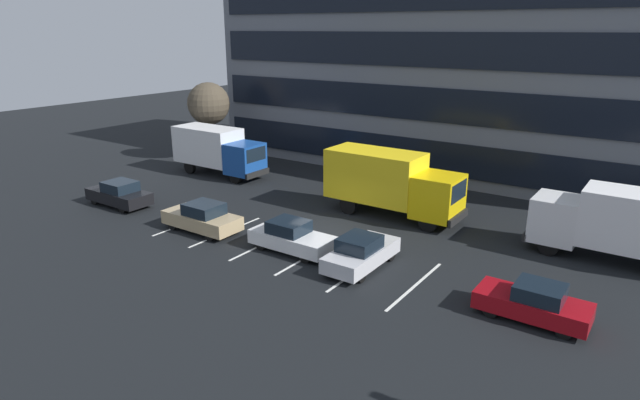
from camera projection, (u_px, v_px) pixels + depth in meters
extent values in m
plane|color=black|center=(321.00, 231.00, 29.23)|extent=(120.00, 120.00, 0.00)
cube|color=slate|center=(455.00, 74.00, 41.11)|extent=(36.80, 11.62, 14.40)
cube|color=black|center=(418.00, 155.00, 38.11)|extent=(35.33, 0.16, 2.30)
cube|color=black|center=(421.00, 104.00, 37.01)|extent=(35.33, 0.16, 2.30)
cube|color=black|center=(424.00, 50.00, 35.92)|extent=(35.33, 0.16, 2.30)
cube|color=silver|center=(191.00, 222.00, 30.67)|extent=(0.14, 5.40, 0.01)
cube|color=silver|center=(226.00, 232.00, 29.15)|extent=(0.14, 5.40, 0.01)
cube|color=silver|center=(266.00, 243.00, 27.63)|extent=(0.14, 5.40, 0.01)
cube|color=silver|center=(310.00, 256.00, 26.11)|extent=(0.14, 5.40, 0.01)
cube|color=silver|center=(359.00, 270.00, 24.59)|extent=(0.14, 5.40, 0.01)
cube|color=silver|center=(415.00, 285.00, 23.07)|extent=(0.14, 5.40, 0.01)
cube|color=yellow|center=(438.00, 196.00, 29.61)|extent=(2.36, 2.57, 2.36)
cube|color=black|center=(459.00, 191.00, 28.84)|extent=(0.06, 2.16, 1.04)
cube|color=yellow|center=(375.00, 175.00, 31.58)|extent=(5.57, 2.68, 2.89)
cube|color=black|center=(458.00, 218.00, 29.25)|extent=(0.21, 2.57, 0.43)
cylinder|color=black|center=(444.00, 211.00, 30.83)|extent=(1.07, 0.32, 1.07)
cylinder|color=black|center=(428.00, 222.00, 29.10)|extent=(1.07, 0.32, 1.07)
cylinder|color=black|center=(367.00, 196.00, 33.59)|extent=(1.07, 0.32, 1.07)
cylinder|color=black|center=(349.00, 205.00, 31.86)|extent=(1.07, 0.32, 1.07)
cube|color=white|center=(556.00, 218.00, 26.53)|extent=(2.19, 2.38, 2.19)
cube|color=black|center=(535.00, 206.00, 26.98)|extent=(0.06, 2.00, 0.96)
cube|color=black|center=(530.00, 231.00, 27.44)|extent=(0.20, 2.38, 0.40)
cylinder|color=black|center=(548.00, 245.00, 26.07)|extent=(0.99, 0.30, 0.99)
cylinder|color=black|center=(558.00, 233.00, 27.67)|extent=(0.99, 0.30, 0.99)
cube|color=#194799|center=(245.00, 159.00, 38.66)|extent=(2.19, 2.39, 2.19)
cube|color=black|center=(256.00, 155.00, 37.95)|extent=(0.06, 2.01, 0.97)
cube|color=white|center=(208.00, 145.00, 40.50)|extent=(5.19, 2.49, 2.69)
cube|color=black|center=(257.00, 174.00, 38.33)|extent=(0.20, 2.39, 0.40)
cylinder|color=black|center=(255.00, 170.00, 39.80)|extent=(1.00, 0.30, 1.00)
cylinder|color=black|center=(236.00, 176.00, 38.20)|extent=(1.00, 0.30, 1.00)
cylinder|color=black|center=(210.00, 162.00, 42.37)|extent=(1.00, 0.30, 1.00)
cylinder|color=black|center=(190.00, 167.00, 40.76)|extent=(1.00, 0.30, 1.00)
cube|color=silver|center=(362.00, 255.00, 24.73)|extent=(1.81, 4.32, 0.70)
cube|color=black|center=(359.00, 243.00, 24.36)|extent=(1.59, 1.82, 0.60)
cylinder|color=black|center=(362.00, 247.00, 26.33)|extent=(0.22, 0.60, 0.60)
cylinder|color=black|center=(390.00, 255.00, 25.47)|extent=(0.22, 0.60, 0.60)
cylinder|color=black|center=(331.00, 267.00, 24.16)|extent=(0.22, 0.60, 0.60)
cylinder|color=black|center=(361.00, 276.00, 23.31)|extent=(0.22, 0.60, 0.60)
cube|color=tan|center=(202.00, 220.00, 29.17)|extent=(4.47, 1.87, 0.73)
cube|color=black|center=(204.00, 209.00, 28.84)|extent=(1.88, 1.65, 0.62)
cylinder|color=black|center=(173.00, 224.00, 29.40)|extent=(0.62, 0.23, 0.62)
cylinder|color=black|center=(195.00, 216.00, 30.67)|extent=(0.62, 0.23, 0.62)
cylinder|color=black|center=(210.00, 235.00, 27.85)|extent=(0.62, 0.23, 0.62)
cylinder|color=black|center=(232.00, 226.00, 29.12)|extent=(0.62, 0.23, 0.62)
cube|color=white|center=(292.00, 240.00, 26.50)|extent=(4.30, 1.80, 0.70)
cube|color=black|center=(289.00, 227.00, 26.41)|extent=(1.81, 1.58, 0.60)
cylinder|color=black|center=(324.00, 246.00, 26.45)|extent=(0.60, 0.22, 0.60)
cylinder|color=black|center=(305.00, 257.00, 25.23)|extent=(0.60, 0.22, 0.60)
cylinder|color=black|center=(281.00, 235.00, 27.94)|extent=(0.60, 0.22, 0.60)
cylinder|color=black|center=(261.00, 244.00, 26.72)|extent=(0.60, 0.22, 0.60)
cube|color=maroon|center=(532.00, 305.00, 20.27)|extent=(4.13, 1.73, 0.67)
cube|color=black|center=(540.00, 292.00, 19.96)|extent=(1.73, 1.52, 0.58)
cylinder|color=black|center=(490.00, 310.00, 20.48)|extent=(0.58, 0.21, 0.58)
cylinder|color=black|center=(502.00, 295.00, 21.66)|extent=(0.58, 0.21, 0.58)
cylinder|color=black|center=(564.00, 331.00, 19.05)|extent=(0.58, 0.21, 0.58)
cylinder|color=black|center=(573.00, 314.00, 20.22)|extent=(0.58, 0.21, 0.58)
cube|color=black|center=(119.00, 196.00, 33.36)|extent=(4.39, 1.84, 0.71)
cube|color=black|center=(120.00, 186.00, 33.04)|extent=(1.84, 1.62, 0.61)
cylinder|color=black|center=(95.00, 200.00, 33.59)|extent=(0.61, 0.22, 0.61)
cylinder|color=black|center=(117.00, 194.00, 34.84)|extent=(0.61, 0.22, 0.61)
cylinder|color=black|center=(123.00, 208.00, 32.07)|extent=(0.61, 0.22, 0.61)
cylinder|color=black|center=(145.00, 201.00, 33.31)|extent=(0.61, 0.22, 0.61)
cylinder|color=#473323|center=(211.00, 140.00, 44.57)|extent=(0.28, 0.28, 3.36)
sphere|color=#4C4233|center=(209.00, 104.00, 43.65)|extent=(3.42, 3.42, 3.42)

